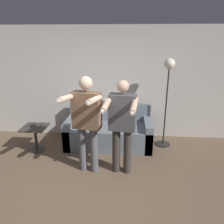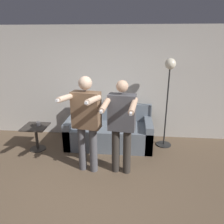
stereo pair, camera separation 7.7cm
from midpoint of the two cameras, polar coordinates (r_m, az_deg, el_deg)
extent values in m
plane|color=brown|center=(3.56, -8.41, -22.18)|extent=(16.00, 16.00, 0.00)
cube|color=beige|center=(5.20, -3.37, 7.44)|extent=(10.00, 0.05, 2.60)
cube|color=slate|center=(4.95, -1.29, -6.10)|extent=(1.88, 0.89, 0.48)
cube|color=slate|center=(5.13, -0.93, 0.09)|extent=(1.88, 0.14, 0.40)
cube|color=slate|center=(5.07, -11.07, -4.97)|extent=(0.16, 0.89, 0.62)
cube|color=slate|center=(4.92, 8.79, -5.60)|extent=(0.16, 0.89, 0.62)
cylinder|color=#56565B|center=(4.04, -8.23, -9.44)|extent=(0.14, 0.14, 0.85)
cylinder|color=#56565B|center=(3.97, -5.30, -9.87)|extent=(0.14, 0.14, 0.85)
cube|color=brown|center=(3.71, -7.22, 0.45)|extent=(0.51, 0.30, 0.63)
sphere|color=beige|center=(3.59, -7.52, 7.51)|extent=(0.23, 0.23, 0.23)
cylinder|color=beige|center=(3.51, -12.36, 3.63)|extent=(0.18, 0.51, 0.14)
cube|color=white|center=(3.29, -14.30, 2.95)|extent=(0.06, 0.13, 0.05)
cylinder|color=beige|center=(3.33, -5.30, 3.19)|extent=(0.18, 0.51, 0.14)
cube|color=white|center=(3.10, -6.85, 2.44)|extent=(0.06, 0.13, 0.05)
cylinder|color=#38332D|center=(3.96, 0.54, -10.00)|extent=(0.14, 0.14, 0.83)
cylinder|color=#38332D|center=(3.93, 3.50, -10.26)|extent=(0.14, 0.14, 0.83)
cube|color=#4C4C51|center=(3.65, 2.14, -0.11)|extent=(0.48, 0.27, 0.62)
sphere|color=#D8AD8C|center=(3.53, 2.23, 6.75)|extent=(0.20, 0.20, 0.20)
cylinder|color=#D8AD8C|center=(3.39, -2.08, 2.09)|extent=(0.15, 0.51, 0.15)
cube|color=white|center=(3.17, -3.09, 0.31)|extent=(0.05, 0.13, 0.05)
cylinder|color=#D8AD8C|center=(3.32, 5.16, 1.67)|extent=(0.15, 0.51, 0.15)
cube|color=white|center=(3.10, 4.64, -0.19)|extent=(0.05, 0.13, 0.05)
ellipsoid|color=silver|center=(5.05, -0.88, 2.94)|extent=(0.36, 0.12, 0.13)
sphere|color=silver|center=(5.03, 0.87, 3.40)|extent=(0.09, 0.09, 0.09)
ellipsoid|color=silver|center=(5.10, -2.99, 2.58)|extent=(0.20, 0.04, 0.04)
cone|color=silver|center=(5.00, 0.67, 3.74)|extent=(0.03, 0.03, 0.03)
cone|color=silver|center=(5.04, 0.70, 3.84)|extent=(0.03, 0.03, 0.03)
cylinder|color=black|center=(5.19, 12.71, -8.14)|extent=(0.34, 0.34, 0.02)
cylinder|color=black|center=(4.87, 13.44, 1.02)|extent=(0.03, 0.03, 1.76)
sphere|color=white|center=(4.67, 14.33, 12.13)|extent=(0.23, 0.23, 0.23)
cylinder|color=#38332D|center=(5.12, -19.36, -9.19)|extent=(0.35, 0.35, 0.02)
cylinder|color=#38332D|center=(5.02, -19.66, -6.67)|extent=(0.06, 0.06, 0.52)
cube|color=#38332D|center=(4.91, -20.01, -3.78)|extent=(0.50, 0.50, 0.03)
cylinder|color=white|center=(4.91, -19.29, -3.02)|extent=(0.08, 0.08, 0.08)
camera|label=1|loc=(0.04, -90.53, -0.18)|focal=35.00mm
camera|label=2|loc=(0.04, 89.47, 0.18)|focal=35.00mm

